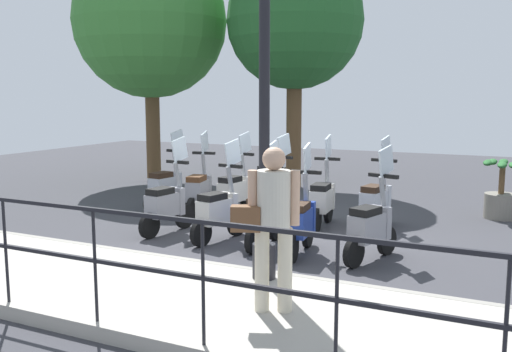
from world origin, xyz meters
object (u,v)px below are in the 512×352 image
Objects in this scene: scooter_far_0 at (376,201)px; pedestrian_with_bag at (271,217)px; lamp_post_near at (264,115)px; scooter_near_2 at (264,214)px; scooter_near_0 at (371,226)px; scooter_near_1 at (300,221)px; scooter_near_3 at (219,210)px; tree_large at (150,22)px; scooter_near_4 at (167,204)px; scooter_far_4 at (199,190)px; scooter_far_3 at (235,191)px; scooter_far_5 at (167,186)px; scooter_far_1 at (323,199)px; tree_distant at (295,22)px; potted_palm at (501,194)px; scooter_far_2 at (272,196)px.

pedestrian_with_bag is at bearing -169.88° from scooter_far_0.
scooter_near_2 is at bearing 24.96° from lamp_post_near.
scooter_near_1 is (-0.12, 0.96, 0.00)m from scooter_near_0.
scooter_near_2 is at bearing -77.44° from scooter_near_3.
tree_large is 3.85× the size of scooter_near_0.
scooter_near_4 is 1.00× the size of scooter_far_0.
scooter_far_4 is at bearing 16.51° from pedestrian_with_bag.
scooter_near_2 is 1.00× the size of scooter_far_3.
scooter_near_4 is at bearing 178.48° from scooter_far_4.
scooter_near_2 is 2.12m from scooter_far_3.
scooter_far_3 is at bearing -78.67° from scooter_far_5.
lamp_post_near is 4.26m from scooter_far_3.
scooter_near_1 is at bearing -176.26° from scooter_far_1.
pedestrian_with_bag is 4.38m from scooter_far_0.
scooter_far_0 is (4.34, 0.07, -0.60)m from pedestrian_with_bag.
scooter_far_0 is 0.88m from scooter_far_1.
lamp_post_near is at bearing 171.36° from scooter_near_0.
scooter_near_4 is at bearing 173.28° from scooter_far_3.
scooter_near_0 is 3.90m from scooter_far_4.
scooter_near_0 is at bearing -148.31° from tree_distant.
lamp_post_near reaches higher than scooter_far_3.
scooter_near_3 reaches higher than potted_palm.
potted_palm is (6.19, -1.74, -0.63)m from pedestrian_with_bag.
scooter_far_5 is at bearing 42.40° from scooter_near_4.
scooter_near_0 and scooter_near_4 have the same top height.
tree_distant reaches higher than pedestrian_with_bag.
tree_distant is at bearing 21.54° from scooter_near_3.
scooter_near_1 is 3.83m from scooter_far_5.
tree_large is 6.68m from scooter_far_2.
scooter_far_2 is (1.64, 1.17, 0.00)m from scooter_near_1.
scooter_near_1 is 1.00× the size of scooter_far_2.
pedestrian_with_bag reaches higher than scooter_far_0.
scooter_near_4 is (0.07, 1.00, 0.00)m from scooter_near_3.
scooter_near_2 is at bearing 105.20° from scooter_near_0.
scooter_far_4 is at bearing 174.68° from tree_distant.
scooter_near_2 is 1.00× the size of scooter_near_4.
scooter_near_3 is at bearing -86.00° from scooter_near_4.
scooter_near_4 and scooter_far_3 have the same top height.
lamp_post_near is 2.72× the size of scooter_far_0.
scooter_near_3 is at bearing 42.24° from lamp_post_near.
scooter_near_2 and scooter_far_2 have the same top height.
scooter_near_0 is 3.34m from scooter_near_4.
pedestrian_with_bag reaches higher than scooter_far_2.
pedestrian_with_bag is 8.79m from tree_distant.
tree_large is 7.84m from scooter_near_2.
scooter_far_3 is (1.58, -0.40, 0.00)m from scooter_near_4.
scooter_far_1 is (1.49, -2.11, 0.00)m from scooter_near_4.
pedestrian_with_bag is 1.50× the size of potted_palm.
lamp_post_near is 2.18m from scooter_near_1.
tree_large is 3.85× the size of scooter_far_0.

